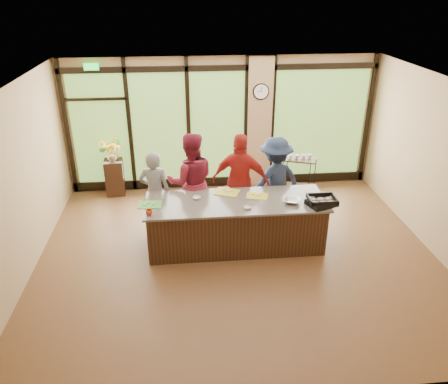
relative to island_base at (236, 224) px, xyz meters
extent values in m
plane|color=brown|center=(0.00, -0.30, -0.44)|extent=(7.00, 7.00, 0.00)
plane|color=white|center=(0.00, -0.30, 2.56)|extent=(7.00, 7.00, 0.00)
plane|color=tan|center=(0.00, 2.70, 1.06)|extent=(7.00, 0.00, 7.00)
plane|color=tan|center=(-3.50, -0.30, 1.06)|extent=(0.00, 6.00, 6.00)
plane|color=tan|center=(3.50, -0.30, 1.06)|extent=(0.00, 6.00, 6.00)
cube|color=tan|center=(0.85, 2.64, 1.06)|extent=(0.55, 0.12, 3.00)
cube|color=black|center=(0.00, 2.65, 2.31)|extent=(6.90, 0.08, 0.12)
cube|color=black|center=(0.00, 2.65, -0.32)|extent=(6.90, 0.08, 0.20)
cube|color=#19D83F|center=(-2.70, 2.60, 2.39)|extent=(0.30, 0.04, 0.14)
cube|color=#355D20|center=(-2.70, 2.67, 1.01)|extent=(1.20, 0.02, 2.50)
cube|color=#355D20|center=(-1.40, 2.67, 1.01)|extent=(1.20, 0.02, 2.50)
cube|color=#355D20|center=(-0.10, 2.67, 1.01)|extent=(1.20, 0.02, 2.50)
cube|color=#355D20|center=(2.25, 2.67, 1.01)|extent=(2.10, 0.02, 2.50)
cube|color=black|center=(-3.40, 2.65, 1.06)|extent=(0.08, 0.08, 3.00)
cube|color=black|center=(-2.05, 2.65, 1.06)|extent=(0.08, 0.08, 3.00)
cube|color=black|center=(-0.75, 2.65, 1.06)|extent=(0.08, 0.08, 3.00)
cube|color=black|center=(0.55, 2.65, 1.06)|extent=(0.08, 0.08, 3.00)
cube|color=black|center=(1.15, 2.65, 1.06)|extent=(0.08, 0.08, 3.00)
cube|color=black|center=(3.40, 2.65, 1.06)|extent=(0.08, 0.08, 3.00)
cube|color=#321E10|center=(0.00, 0.00, 0.00)|extent=(3.10, 1.00, 0.88)
cube|color=#6C6259|center=(0.00, 0.00, 0.46)|extent=(3.20, 1.10, 0.04)
cylinder|color=black|center=(0.85, 2.57, 1.81)|extent=(0.36, 0.04, 0.36)
cylinder|color=white|center=(0.85, 2.55, 1.81)|extent=(0.31, 0.01, 0.31)
cube|color=black|center=(0.85, 2.55, 1.86)|extent=(0.01, 0.00, 0.11)
cube|color=black|center=(0.80, 2.55, 1.81)|extent=(0.09, 0.00, 0.01)
imported|color=slate|center=(-1.45, 0.68, 0.39)|extent=(0.67, 0.51, 1.65)
imported|color=maroon|center=(-0.76, 0.80, 0.53)|extent=(0.97, 0.78, 1.93)
imported|color=maroon|center=(0.18, 0.76, 0.51)|extent=(1.20, 0.78, 1.89)
imported|color=#1B253D|center=(0.88, 0.86, 0.45)|extent=(1.31, 1.03, 1.77)
cube|color=black|center=(1.45, -0.30, 0.52)|extent=(0.57, 0.51, 0.08)
imported|color=silver|center=(0.96, -0.16, 0.52)|extent=(0.38, 0.38, 0.07)
cube|color=green|center=(-1.50, -0.01, 0.49)|extent=(0.42, 0.33, 0.01)
cube|color=gold|center=(-0.12, 0.35, 0.49)|extent=(0.53, 0.47, 0.01)
cube|color=gold|center=(0.40, 0.14, 0.49)|extent=(0.44, 0.37, 0.01)
imported|color=silver|center=(-0.69, 0.14, 0.50)|extent=(0.17, 0.17, 0.05)
imported|color=silver|center=(0.16, -0.31, 0.50)|extent=(0.14, 0.14, 0.04)
imported|color=silver|center=(-0.13, 0.47, 0.50)|extent=(0.17, 0.17, 0.03)
imported|color=#B83212|center=(-1.49, -0.37, 0.52)|extent=(0.12, 0.12, 0.09)
cube|color=#321E10|center=(-2.46, 2.45, -0.03)|extent=(0.44, 0.44, 0.81)
imported|color=olive|center=(-2.46, 2.45, 0.50)|extent=(0.31, 0.31, 0.25)
cube|color=#321E10|center=(1.68, 2.03, -0.26)|extent=(0.79, 0.61, 0.03)
cube|color=#321E10|center=(1.68, 2.03, 0.41)|extent=(0.79, 0.61, 0.03)
cylinder|color=black|center=(1.36, 1.85, 0.01)|extent=(0.02, 0.02, 0.90)
cylinder|color=black|center=(2.00, 1.85, 0.01)|extent=(0.02, 0.02, 0.90)
cylinder|color=black|center=(1.36, 2.21, 0.01)|extent=(0.02, 0.02, 0.90)
cylinder|color=black|center=(2.00, 2.21, 0.01)|extent=(0.02, 0.02, 0.90)
imported|color=silver|center=(1.46, 2.03, 0.47)|extent=(0.13, 0.13, 0.09)
imported|color=silver|center=(1.61, 2.03, 0.47)|extent=(0.13, 0.13, 0.09)
imported|color=silver|center=(1.76, 2.03, 0.47)|extent=(0.13, 0.13, 0.09)
imported|color=silver|center=(1.90, 2.03, 0.47)|extent=(0.13, 0.13, 0.09)
camera|label=1|loc=(-0.88, -6.81, 3.96)|focal=35.00mm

